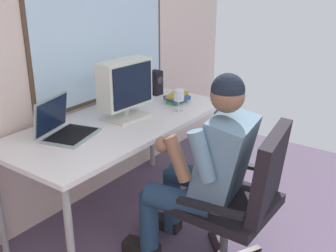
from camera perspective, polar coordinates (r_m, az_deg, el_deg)
name	(u,v)px	position (r m, az deg, el deg)	size (l,w,h in m)	color
wall_rear	(51,28)	(2.94, -15.86, 12.81)	(4.46, 0.08, 2.70)	beige
desk	(120,129)	(2.89, -6.66, -0.39)	(1.69, 0.78, 0.75)	gray
office_chair	(245,193)	(2.44, 10.51, -9.07)	(0.67, 0.59, 0.93)	black
person_seated	(204,167)	(2.47, 5.00, -5.65)	(0.57, 0.80, 1.21)	#1D344E
crt_monitor	(125,86)	(2.86, -5.93, 5.56)	(0.41, 0.26, 0.41)	beige
laptop	(62,126)	(2.66, -14.38, 0.01)	(0.39, 0.36, 0.24)	gray
wine_glass	(179,97)	(3.00, 1.52, 4.07)	(0.07, 0.07, 0.16)	silver
desk_speaker	(156,83)	(3.42, -1.71, 6.00)	(0.09, 0.10, 0.20)	black
book_stack	(177,98)	(3.23, 1.25, 3.93)	(0.21, 0.17, 0.07)	#3A8443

